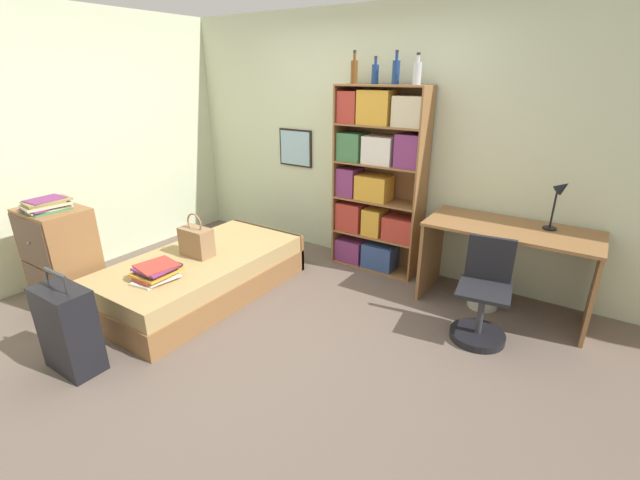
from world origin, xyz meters
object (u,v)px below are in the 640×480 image
at_px(handbag, 197,241).
at_px(magazine_pile_on_dresser, 46,205).
at_px(bottle_clear, 396,71).
at_px(bottle_blue, 417,73).
at_px(bookcase, 375,180).
at_px(bottle_green, 354,71).
at_px(desk_chair, 482,307).
at_px(bed, 204,274).
at_px(desk, 508,252).
at_px(waste_bin, 484,291).
at_px(book_stack_on_bed, 157,272).
at_px(suitcase, 69,329).
at_px(bottle_brown, 375,73).
at_px(desk_lamp, 560,196).
at_px(dresser, 62,258).

bearing_deg(handbag, magazine_pile_on_dresser, -134.30).
xyz_separation_m(bottle_clear, bottle_blue, (0.21, -0.01, -0.01)).
distance_m(bookcase, bottle_green, 1.07).
distance_m(handbag, bottle_blue, 2.50).
bearing_deg(handbag, desk_chair, 16.55).
xyz_separation_m(bed, handbag, (-0.03, -0.02, 0.34)).
xyz_separation_m(desk, waste_bin, (-0.13, -0.06, -0.39)).
bearing_deg(book_stack_on_bed, handbag, 101.46).
bearing_deg(book_stack_on_bed, bottle_blue, 55.96).
distance_m(bottle_clear, desk_chair, 2.21).
xyz_separation_m(book_stack_on_bed, suitcase, (0.00, -0.75, -0.14)).
distance_m(bottle_clear, waste_bin, 2.15).
bearing_deg(bottle_green, bottle_brown, -2.91).
bearing_deg(desk, bottle_clear, 172.35).
relative_size(book_stack_on_bed, magazine_pile_on_dresser, 1.03).
bearing_deg(bottle_green, suitcase, -104.09).
bearing_deg(desk, bookcase, 173.61).
bearing_deg(suitcase, handbag, 94.82).
xyz_separation_m(bottle_brown, desk_chair, (1.38, -0.73, -1.71)).
xyz_separation_m(bottle_green, desk_lamp, (1.94, -0.05, -0.93)).
relative_size(dresser, bookcase, 0.48).
distance_m(bookcase, desk_chair, 1.66).
xyz_separation_m(bottle_brown, desk, (1.42, -0.16, -1.43)).
relative_size(bed, desk, 1.39).
height_order(book_stack_on_bed, desk, desk).
height_order(book_stack_on_bed, bottle_brown, bottle_brown).
relative_size(book_stack_on_bed, desk, 0.28).
bearing_deg(bottle_clear, handbag, -130.32).
xyz_separation_m(book_stack_on_bed, bookcase, (0.98, 1.97, 0.50)).
distance_m(handbag, bottle_clear, 2.40).
xyz_separation_m(book_stack_on_bed, bottle_blue, (1.33, 1.97, 1.52)).
relative_size(bed, suitcase, 2.52).
bearing_deg(magazine_pile_on_dresser, book_stack_on_bed, 18.68).
height_order(handbag, waste_bin, handbag).
xyz_separation_m(suitcase, bottle_clear, (1.12, 2.72, 1.67)).
height_order(suitcase, bottle_blue, bottle_blue).
bearing_deg(bottle_brown, dresser, -129.61).
distance_m(bottle_brown, bottle_blue, 0.41).
distance_m(handbag, dresser, 1.17).
bearing_deg(bottle_clear, waste_bin, -11.79).
relative_size(bottle_green, waste_bin, 1.00).
distance_m(desk_lamp, desk_chair, 1.10).
bearing_deg(desk_chair, bed, -163.58).
bearing_deg(magazine_pile_on_dresser, waste_bin, 33.33).
distance_m(bed, bottle_clear, 2.59).
bearing_deg(desk_chair, desk, 86.31).
bearing_deg(desk, dresser, -147.48).
distance_m(bed, bottle_green, 2.43).
bearing_deg(bottle_clear, bottle_green, 179.13).
relative_size(dresser, bottle_clear, 3.12).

